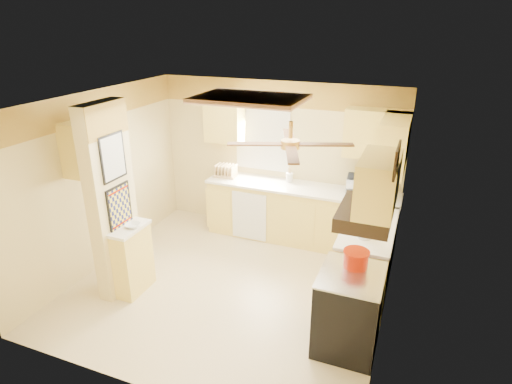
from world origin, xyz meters
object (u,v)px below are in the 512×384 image
at_px(stove, 349,310).
at_px(microwave, 364,186).
at_px(bowl, 133,226).
at_px(dutch_oven, 356,259).
at_px(kettle, 365,230).

xyz_separation_m(stove, microwave, (-0.20, 2.16, 0.62)).
relative_size(microwave, bowl, 2.73).
bearing_deg(dutch_oven, kettle, 89.63).
bearing_deg(bowl, microwave, 40.01).
xyz_separation_m(bowl, dutch_oven, (2.76, 0.14, 0.05)).
xyz_separation_m(bowl, kettle, (2.76, 0.78, 0.09)).
bearing_deg(kettle, microwave, 98.88).
xyz_separation_m(microwave, dutch_oven, (0.21, -2.00, -0.07)).
bearing_deg(kettle, bowl, -164.22).
distance_m(stove, bowl, 2.80).
height_order(stove, dutch_oven, dutch_oven).
relative_size(bowl, kettle, 0.78).
xyz_separation_m(stove, bowl, (-2.75, 0.02, 0.50)).
height_order(microwave, kettle, microwave).
bearing_deg(microwave, dutch_oven, 91.03).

